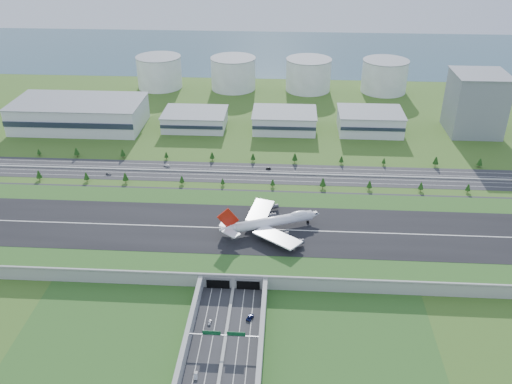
# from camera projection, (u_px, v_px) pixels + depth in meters

# --- Properties ---
(ground) EXTENTS (1200.00, 1200.00, 0.00)m
(ground) POSITION_uv_depth(u_px,v_px,m) (241.00, 239.00, 349.77)
(ground) COLOR #3E571B
(ground) RESTS_ON ground
(airfield_deck) EXTENTS (520.00, 100.00, 9.20)m
(airfield_deck) POSITION_uv_depth(u_px,v_px,m) (241.00, 234.00, 347.71)
(airfield_deck) COLOR gray
(airfield_deck) RESTS_ON ground
(underpass_road) EXTENTS (38.80, 120.40, 8.00)m
(underpass_road) POSITION_uv_depth(u_px,v_px,m) (223.00, 348.00, 261.11)
(underpass_road) COLOR #28282B
(underpass_road) RESTS_ON ground
(sign_gantry_near) EXTENTS (38.70, 0.70, 9.80)m
(sign_gantry_near) POSITION_uv_depth(u_px,v_px,m) (224.00, 336.00, 263.25)
(sign_gantry_near) COLOR gray
(sign_gantry_near) RESTS_ON ground
(north_expressway) EXTENTS (560.00, 36.00, 0.12)m
(north_expressway) POSITION_uv_depth(u_px,v_px,m) (251.00, 173.00, 432.88)
(north_expressway) COLOR #28282B
(north_expressway) RESTS_ON ground
(tree_row) EXTENTS (509.72, 48.73, 8.48)m
(tree_row) POSITION_uv_depth(u_px,v_px,m) (276.00, 168.00, 429.59)
(tree_row) COLOR #3D2819
(tree_row) RESTS_ON ground
(hangar_west) EXTENTS (120.00, 60.00, 25.00)m
(hangar_west) POSITION_uv_depth(u_px,v_px,m) (79.00, 114.00, 514.79)
(hangar_west) COLOR silver
(hangar_west) RESTS_ON ground
(hangar_mid_a) EXTENTS (58.00, 42.00, 15.00)m
(hangar_mid_a) POSITION_uv_depth(u_px,v_px,m) (195.00, 120.00, 515.66)
(hangar_mid_a) COLOR silver
(hangar_mid_a) RESTS_ON ground
(hangar_mid_b) EXTENTS (58.00, 42.00, 17.00)m
(hangar_mid_b) POSITION_uv_depth(u_px,v_px,m) (284.00, 121.00, 510.62)
(hangar_mid_b) COLOR silver
(hangar_mid_b) RESTS_ON ground
(hangar_mid_c) EXTENTS (58.00, 42.00, 19.00)m
(hangar_mid_c) POSITION_uv_depth(u_px,v_px,m) (370.00, 122.00, 505.85)
(hangar_mid_c) COLOR silver
(hangar_mid_c) RESTS_ON ground
(office_tower) EXTENTS (46.00, 46.00, 55.00)m
(office_tower) POSITION_uv_depth(u_px,v_px,m) (476.00, 103.00, 496.47)
(office_tower) COLOR gray
(office_tower) RESTS_ON ground
(fuel_tank_a) EXTENTS (50.00, 50.00, 35.00)m
(fuel_tank_a) POSITION_uv_depth(u_px,v_px,m) (159.00, 72.00, 619.09)
(fuel_tank_a) COLOR silver
(fuel_tank_a) RESTS_ON ground
(fuel_tank_b) EXTENTS (50.00, 50.00, 35.00)m
(fuel_tank_b) POSITION_uv_depth(u_px,v_px,m) (233.00, 74.00, 614.53)
(fuel_tank_b) COLOR silver
(fuel_tank_b) RESTS_ON ground
(fuel_tank_c) EXTENTS (50.00, 50.00, 35.00)m
(fuel_tank_c) POSITION_uv_depth(u_px,v_px,m) (308.00, 75.00, 609.97)
(fuel_tank_c) COLOR silver
(fuel_tank_c) RESTS_ON ground
(fuel_tank_d) EXTENTS (50.00, 50.00, 35.00)m
(fuel_tank_d) POSITION_uv_depth(u_px,v_px,m) (384.00, 76.00, 605.41)
(fuel_tank_d) COLOR silver
(fuel_tank_d) RESTS_ON ground
(bay_water) EXTENTS (1200.00, 260.00, 0.06)m
(bay_water) POSITION_uv_depth(u_px,v_px,m) (270.00, 52.00, 769.83)
(bay_water) COLOR #335362
(bay_water) RESTS_ON ground
(boeing_747) EXTENTS (64.81, 60.07, 21.13)m
(boeing_747) POSITION_uv_depth(u_px,v_px,m) (271.00, 222.00, 341.98)
(boeing_747) COLOR white
(boeing_747) RESTS_ON airfield_deck
(car_0) EXTENTS (2.05, 4.25, 1.40)m
(car_0) POSITION_uv_depth(u_px,v_px,m) (210.00, 322.00, 280.36)
(car_0) COLOR silver
(car_0) RESTS_ON ground
(car_1) EXTENTS (2.28, 5.02, 1.60)m
(car_1) POSITION_uv_depth(u_px,v_px,m) (196.00, 375.00, 249.24)
(car_1) COLOR silver
(car_1) RESTS_ON ground
(car_2) EXTENTS (4.40, 6.30, 1.60)m
(car_2) POSITION_uv_depth(u_px,v_px,m) (250.00, 317.00, 283.72)
(car_2) COLOR #0D1441
(car_2) RESTS_ON ground
(car_4) EXTENTS (4.86, 3.01, 1.54)m
(car_4) POSITION_uv_depth(u_px,v_px,m) (109.00, 174.00, 429.74)
(car_4) COLOR #5B5A5F
(car_4) RESTS_ON ground
(car_5) EXTENTS (4.25, 1.70, 1.37)m
(car_5) POSITION_uv_depth(u_px,v_px,m) (268.00, 169.00, 438.40)
(car_5) COLOR black
(car_5) RESTS_ON ground
(car_7) EXTENTS (6.01, 3.49, 1.64)m
(car_7) POSITION_uv_depth(u_px,v_px,m) (167.00, 166.00, 442.82)
(car_7) COLOR silver
(car_7) RESTS_ON ground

